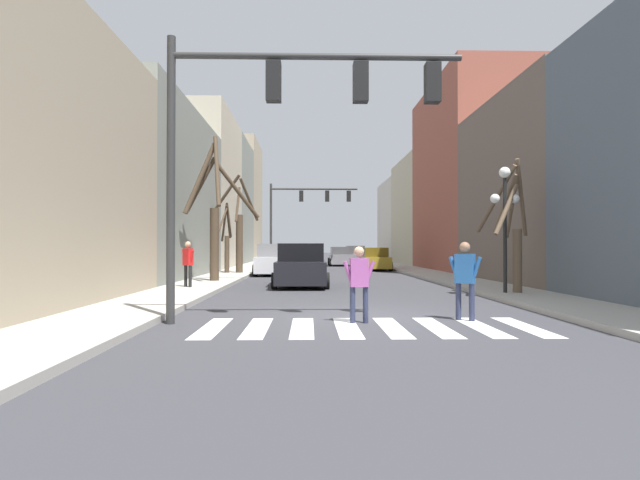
% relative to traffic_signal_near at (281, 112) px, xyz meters
% --- Properties ---
extents(ground_plane, '(240.00, 240.00, 0.00)m').
position_rel_traffic_signal_near_xyz_m(ground_plane, '(1.82, 1.10, -4.49)').
color(ground_plane, '#38383D').
extents(sidewalk_left, '(2.36, 90.00, 0.15)m').
position_rel_traffic_signal_near_xyz_m(sidewalk_left, '(-3.74, 1.10, -4.42)').
color(sidewalk_left, '#ADA89E').
rests_on(sidewalk_left, ground_plane).
extents(sidewalk_right, '(2.36, 90.00, 0.15)m').
position_rel_traffic_signal_near_xyz_m(sidewalk_right, '(7.38, 1.10, -4.42)').
color(sidewalk_right, '#ADA89E').
rests_on(sidewalk_right, ground_plane).
extents(building_row_left, '(6.00, 53.56, 12.97)m').
position_rel_traffic_signal_near_xyz_m(building_row_left, '(-7.92, 24.77, 0.69)').
color(building_row_left, tan).
rests_on(building_row_left, ground_plane).
extents(building_row_right, '(6.00, 51.98, 12.14)m').
position_rel_traffic_signal_near_xyz_m(building_row_right, '(11.56, 21.56, 0.28)').
color(building_row_right, '#515B66').
rests_on(building_row_right, ground_plane).
extents(crosswalk_stripes, '(6.75, 2.60, 0.01)m').
position_rel_traffic_signal_near_xyz_m(crosswalk_stripes, '(1.82, -0.55, -4.49)').
color(crosswalk_stripes, white).
rests_on(crosswalk_stripes, ground_plane).
extents(traffic_signal_near, '(6.26, 0.28, 6.07)m').
position_rel_traffic_signal_near_xyz_m(traffic_signal_near, '(0.00, 0.00, 0.00)').
color(traffic_signal_near, '#2D2D2D').
rests_on(traffic_signal_near, ground_plane).
extents(traffic_signal_far, '(6.74, 0.28, 6.45)m').
position_rel_traffic_signal_near_xyz_m(traffic_signal_far, '(0.14, 27.74, 0.30)').
color(traffic_signal_far, '#2D2D2D').
rests_on(traffic_signal_far, ground_plane).
extents(street_lamp_right_corner, '(0.95, 0.36, 4.04)m').
position_rel_traffic_signal_near_xyz_m(street_lamp_right_corner, '(6.90, 5.29, -1.47)').
color(street_lamp_right_corner, black).
rests_on(street_lamp_right_corner, sidewalk_right).
extents(car_parked_left_mid, '(2.20, 4.33, 1.59)m').
position_rel_traffic_signal_near_xyz_m(car_parked_left_mid, '(3.36, 31.64, -3.74)').
color(car_parked_left_mid, gray).
rests_on(car_parked_left_mid, ground_plane).
extents(car_at_intersection, '(2.20, 4.62, 1.75)m').
position_rel_traffic_signal_near_xyz_m(car_at_intersection, '(0.28, 9.86, -3.68)').
color(car_at_intersection, black).
rests_on(car_at_intersection, ground_plane).
extents(car_parked_left_far, '(1.96, 4.34, 1.55)m').
position_rel_traffic_signal_near_xyz_m(car_parked_left_far, '(5.10, 23.41, -3.76)').
color(car_parked_left_far, '#A38423').
rests_on(car_parked_left_far, ground_plane).
extents(car_driving_away_lane, '(2.05, 4.63, 1.76)m').
position_rel_traffic_signal_near_xyz_m(car_driving_away_lane, '(-1.42, 17.95, -3.67)').
color(car_driving_away_lane, silver).
rests_on(car_driving_away_lane, ground_plane).
extents(car_driving_toward_lane, '(2.04, 4.85, 1.69)m').
position_rel_traffic_signal_near_xyz_m(car_driving_toward_lane, '(5.06, 37.53, -3.70)').
color(car_driving_toward_lane, gray).
rests_on(car_driving_toward_lane, ground_plane).
extents(car_parked_right_mid, '(2.09, 4.49, 1.69)m').
position_rel_traffic_signal_near_xyz_m(car_parked_right_mid, '(-1.39, 23.70, -3.70)').
color(car_parked_right_mid, navy).
rests_on(car_parked_right_mid, ground_plane).
extents(pedestrian_on_right_sidewalk, '(0.65, 0.51, 1.73)m').
position_rel_traffic_signal_near_xyz_m(pedestrian_on_right_sidewalk, '(4.03, 0.33, -3.47)').
color(pedestrian_on_right_sidewalk, '#282D47').
rests_on(pedestrian_on_right_sidewalk, ground_plane).
extents(pedestrian_crossing_street, '(0.58, 0.55, 1.66)m').
position_rel_traffic_signal_near_xyz_m(pedestrian_crossing_street, '(-3.82, 7.77, -3.36)').
color(pedestrian_crossing_street, black).
rests_on(pedestrian_crossing_street, sidewalk_left).
extents(pedestrian_on_left_sidewalk, '(0.70, 0.24, 1.63)m').
position_rel_traffic_signal_near_xyz_m(pedestrian_on_left_sidewalk, '(1.67, 0.02, -3.53)').
color(pedestrian_on_left_sidewalk, '#282D47').
rests_on(pedestrian_on_left_sidewalk, ground_plane).
extents(street_tree_left_near, '(0.65, 2.83, 3.97)m').
position_rel_traffic_signal_near_xyz_m(street_tree_left_near, '(-4.07, 17.85, -2.43)').
color(street_tree_left_near, '#473828').
rests_on(street_tree_left_near, sidewalk_left).
extents(street_tree_right_near, '(2.95, 2.51, 5.60)m').
position_rel_traffic_signal_near_xyz_m(street_tree_right_near, '(-3.43, 17.96, -1.95)').
color(street_tree_right_near, '#473828').
rests_on(street_tree_right_near, sidewalk_left).
extents(street_tree_left_mid, '(3.12, 2.90, 6.29)m').
position_rel_traffic_signal_near_xyz_m(street_tree_left_mid, '(-3.52, 11.07, -1.45)').
color(street_tree_left_mid, '#473828').
rests_on(street_tree_left_mid, sidewalk_left).
extents(street_tree_left_far, '(1.61, 2.35, 4.35)m').
position_rel_traffic_signal_near_xyz_m(street_tree_left_far, '(7.24, 5.58, -2.29)').
color(street_tree_left_far, brown).
rests_on(street_tree_left_far, sidewalk_right).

